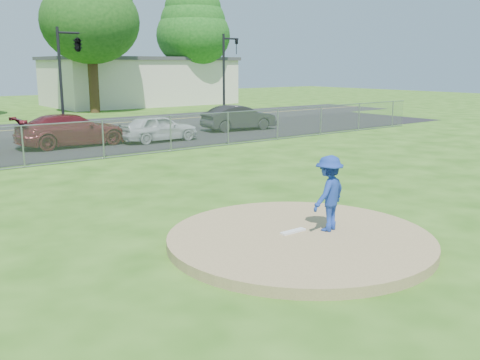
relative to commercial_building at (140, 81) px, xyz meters
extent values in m
plane|color=#285612|center=(-16.00, -28.00, -2.16)|extent=(120.00, 120.00, 0.00)
cylinder|color=#937B50|center=(-16.00, -38.00, -2.06)|extent=(5.40, 5.40, 0.20)
cube|color=white|center=(-16.00, -37.80, -1.94)|extent=(0.60, 0.15, 0.04)
cube|color=gray|center=(-16.00, -26.00, -1.41)|extent=(40.00, 0.06, 1.50)
cube|color=black|center=(-16.00, -21.50, -2.15)|extent=(50.00, 8.00, 0.01)
cube|color=beige|center=(0.00, 0.00, -0.16)|extent=(16.00, 9.00, 4.00)
cube|color=#3F3F42|center=(0.00, 0.00, 1.99)|extent=(16.40, 9.40, 0.30)
cylinder|color=#352413|center=(-7.00, -6.00, 0.12)|extent=(0.76, 0.76, 4.55)
ellipsoid|color=#164412|center=(-7.00, -6.00, 4.57)|extent=(7.28, 7.28, 6.19)
ellipsoid|color=#164412|center=(-7.00, -6.00, 5.85)|extent=(6.41, 6.41, 5.45)
cylinder|color=#382614|center=(4.00, -3.00, -0.06)|extent=(0.74, 0.74, 4.20)
ellipsoid|color=#155015|center=(4.00, -3.00, 4.06)|extent=(6.72, 6.72, 5.71)
ellipsoid|color=#155015|center=(4.00, -3.00, 5.23)|extent=(5.91, 5.91, 5.03)
ellipsoid|color=#155015|center=(4.00, -3.00, 6.41)|extent=(5.11, 5.11, 4.34)
cylinder|color=black|center=(-13.00, -16.00, 0.64)|extent=(0.16, 0.16, 5.60)
cylinder|color=black|center=(-12.40, -16.00, 3.14)|extent=(1.20, 0.12, 0.12)
imported|color=black|center=(-11.92, -16.00, 2.64)|extent=(0.53, 2.48, 1.00)
cylinder|color=black|center=(-2.00, -16.00, 0.64)|extent=(0.16, 0.16, 5.60)
cylinder|color=black|center=(-1.40, -16.00, 3.14)|extent=(1.20, 0.12, 0.12)
imported|color=black|center=(-0.92, -16.00, 2.64)|extent=(0.16, 0.20, 1.00)
imported|color=navy|center=(-15.31, -38.12, -1.17)|extent=(1.14, 0.84, 1.58)
imported|color=maroon|center=(-14.71, -21.96, -1.43)|extent=(4.97, 2.07, 1.43)
imported|color=silver|center=(-10.89, -22.97, -1.51)|extent=(3.79, 1.57, 1.29)
imported|color=#242326|center=(-5.09, -21.70, -1.46)|extent=(4.33, 1.97, 1.38)
camera|label=1|loc=(-23.30, -45.50, 1.42)|focal=40.00mm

